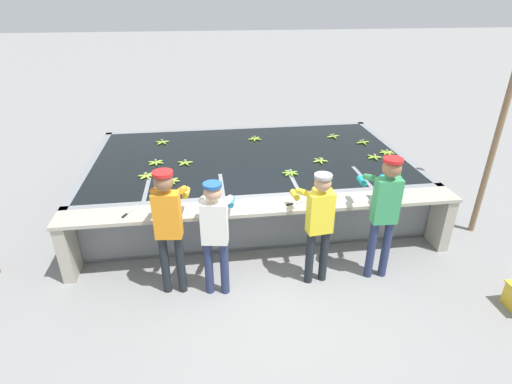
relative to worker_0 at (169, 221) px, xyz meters
The scene contains 23 objects.
ground_plane 1.66m from the worker_0, 12.30° to the left, with size 80.00×80.00×0.00m, color gray.
wash_tank 2.78m from the worker_0, 62.10° to the left, with size 5.58×3.36×0.89m.
work_ledge 1.42m from the worker_0, 21.57° to the left, with size 5.58×0.45×0.89m.
worker_0 is the anchor object (origin of this frame).
worker_1 0.57m from the worker_0, ahead, with size 0.48×0.74×1.57m.
worker_2 1.87m from the worker_0, ahead, with size 0.46×0.73×1.57m.
worker_3 2.72m from the worker_0, ahead, with size 0.43×0.73×1.74m.
banana_bunch_floating_0 2.37m from the worker_0, 39.24° to the left, with size 0.28×0.28×0.08m.
banana_bunch_floating_1 3.74m from the worker_0, 20.67° to the left, with size 0.28×0.28×0.08m.
banana_bunch_floating_2 2.28m from the worker_0, 98.94° to the left, with size 0.27×0.28×0.08m.
banana_bunch_floating_3 4.48m from the worker_0, 37.75° to the left, with size 0.28×0.28×0.08m.
banana_bunch_floating_4 3.57m from the worker_0, 65.22° to the left, with size 0.27×0.28×0.08m.
banana_bunch_floating_5 1.46m from the worker_0, 92.34° to the left, with size 0.28×0.28×0.08m.
banana_bunch_floating_6 1.76m from the worker_0, 104.93° to the left, with size 0.28×0.27×0.08m.
banana_bunch_floating_7 3.13m from the worker_0, 38.30° to the left, with size 0.28×0.27×0.08m.
banana_bunch_floating_8 4.35m from the worker_0, 29.78° to the left, with size 0.28×0.28×0.08m.
banana_bunch_floating_9 4.42m from the worker_0, 45.79° to the left, with size 0.28×0.28×0.08m.
banana_bunch_floating_10 3.98m from the worker_0, 29.75° to the left, with size 0.28×0.27×0.08m.
banana_bunch_floating_11 3.30m from the worker_0, 95.57° to the left, with size 0.28×0.26×0.08m.
banana_bunch_floating_12 2.17m from the worker_0, 86.29° to the left, with size 0.28×0.27×0.08m.
knife_0 1.74m from the worker_0, 16.10° to the left, with size 0.34×0.12×0.02m.
knife_1 0.78m from the worker_0, 138.07° to the left, with size 0.17×0.33×0.02m.
support_post_right 4.87m from the worker_0, ahead, with size 0.09×0.09×3.20m.
Camera 1 is at (-0.79, -4.54, 3.51)m, focal length 28.00 mm.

